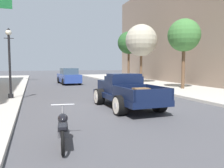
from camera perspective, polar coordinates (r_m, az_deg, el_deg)
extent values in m
plane|color=#47474C|center=(11.21, 1.51, -5.46)|extent=(140.00, 140.00, 0.00)
cube|color=#7F6B5B|center=(29.25, 24.53, 11.82)|extent=(12.00, 28.00, 11.56)
cube|color=#0F1938|center=(10.64, 3.64, -3.08)|extent=(1.90, 4.95, 0.24)
cube|color=#0F1938|center=(10.90, 2.89, -0.14)|extent=(1.59, 1.15, 0.80)
cube|color=#0F1938|center=(10.82, 3.01, 2.27)|extent=(1.46, 0.98, 0.12)
cube|color=#3D4C5B|center=(11.41, 1.75, 0.89)|extent=(1.33, 0.08, 0.44)
cube|color=#0F1938|center=(12.11, 0.42, -0.30)|extent=(1.36, 1.54, 0.52)
cube|color=silver|center=(12.86, -0.87, -0.09)|extent=(0.68, 0.12, 0.47)
cube|color=#0F1938|center=(9.38, 7.18, -3.32)|extent=(1.75, 2.15, 0.04)
cube|color=#0F1938|center=(9.00, 2.64, -2.21)|extent=(0.14, 2.10, 0.44)
cube|color=#0F1938|center=(9.75, 11.41, -1.76)|extent=(0.14, 2.10, 0.44)
cube|color=#0F1938|center=(8.48, 10.40, -2.73)|extent=(1.62, 0.13, 0.44)
cube|color=#0F1938|center=(10.25, 4.55, -1.37)|extent=(1.62, 0.13, 0.44)
cylinder|color=black|center=(11.59, -3.18, -3.13)|extent=(0.38, 0.81, 0.80)
cylinder|color=silver|center=(11.54, -4.06, -3.17)|extent=(0.03, 0.66, 0.66)
cylinder|color=silver|center=(11.53, -4.11, -3.17)|extent=(0.03, 0.24, 0.24)
cylinder|color=black|center=(12.25, 4.86, -2.71)|extent=(0.38, 0.81, 0.80)
cylinder|color=silver|center=(12.33, 5.63, -2.67)|extent=(0.03, 0.66, 0.66)
cylinder|color=silver|center=(12.33, 5.68, -2.66)|extent=(0.03, 0.24, 0.24)
cylinder|color=black|center=(9.09, 1.98, -5.33)|extent=(0.38, 0.81, 0.80)
cylinder|color=silver|center=(9.02, 0.89, -5.41)|extent=(0.03, 0.66, 0.66)
cylinder|color=silver|center=(9.02, 0.83, -5.41)|extent=(0.03, 0.24, 0.24)
cylinder|color=black|center=(9.91, 11.63, -4.58)|extent=(0.38, 0.81, 0.80)
cylinder|color=silver|center=(10.01, 12.53, -4.50)|extent=(0.03, 0.66, 0.66)
cylinder|color=silver|center=(10.02, 12.57, -4.50)|extent=(0.03, 0.24, 0.24)
cube|color=olive|center=(8.96, 7.23, -2.28)|extent=(0.61, 0.46, 0.40)
cube|color=#3D2D1E|center=(8.96, 7.23, -2.28)|extent=(0.62, 0.07, 0.42)
cube|color=brown|center=(9.72, 7.51, -2.08)|extent=(0.48, 0.38, 0.28)
torus|color=black|center=(6.70, -12.07, -9.69)|extent=(0.16, 0.67, 0.67)
torus|color=black|center=(5.31, -12.16, -13.59)|extent=(0.16, 0.67, 0.67)
cube|color=#4C4C51|center=(5.94, -12.12, -11.08)|extent=(0.29, 0.47, 0.28)
ellipsoid|color=black|center=(6.13, -12.14, -8.37)|extent=(0.32, 0.55, 0.24)
cube|color=black|center=(5.66, -12.16, -10.31)|extent=(0.29, 0.58, 0.10)
cylinder|color=silver|center=(6.57, -12.11, -7.29)|extent=(0.08, 0.26, 0.58)
cylinder|color=silver|center=(6.40, -12.17, -5.06)|extent=(0.62, 0.12, 0.04)
cube|color=black|center=(5.22, -12.22, -10.25)|extent=(0.23, 0.42, 0.06)
cube|color=#284293|center=(24.28, -10.70, 1.45)|extent=(2.00, 4.40, 0.80)
cube|color=#384C5B|center=(24.10, -10.65, 3.14)|extent=(1.65, 2.10, 0.64)
cylinder|color=black|center=(25.41, -13.12, 0.93)|extent=(0.26, 0.67, 0.66)
cylinder|color=black|center=(25.73, -9.50, 1.03)|extent=(0.26, 0.67, 0.66)
cylinder|color=black|center=(22.87, -12.03, 0.53)|extent=(0.26, 0.67, 0.66)
cylinder|color=black|center=(23.24, -8.02, 0.65)|extent=(0.26, 0.67, 0.66)
cylinder|color=black|center=(13.92, -23.85, -2.74)|extent=(0.28, 0.28, 0.24)
cylinder|color=black|center=(13.82, -24.09, 4.36)|extent=(0.12, 0.12, 3.20)
cylinder|color=black|center=(13.89, -24.30, 10.34)|extent=(0.50, 0.04, 0.04)
sphere|color=silver|center=(13.93, -24.35, 11.61)|extent=(0.32, 0.32, 0.32)
cone|color=black|center=(13.95, -24.37, 12.34)|extent=(0.24, 0.24, 0.14)
cube|color=#196633|center=(28.37, -25.27, 17.62)|extent=(1.60, 0.03, 1.00)
cylinder|color=brown|center=(18.67, 17.29, 3.79)|extent=(0.26, 0.26, 3.17)
sphere|color=#3D7538|center=(18.80, 17.48, 11.50)|extent=(2.50, 2.50, 2.50)
cylinder|color=brown|center=(23.98, 7.21, 4.10)|extent=(0.26, 0.26, 3.13)
sphere|color=#ADA893|center=(24.11, 7.29, 10.72)|extent=(3.25, 3.25, 3.25)
cylinder|color=brown|center=(27.76, 4.14, 4.57)|extent=(0.26, 0.26, 3.47)
sphere|color=#285628|center=(27.89, 4.18, 10.20)|extent=(2.66, 2.66, 2.66)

